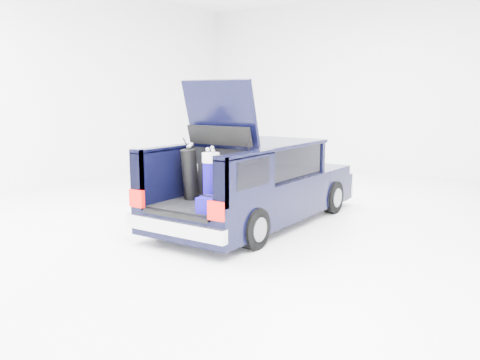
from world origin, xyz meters
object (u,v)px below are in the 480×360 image
Objects in this scene: car at (259,184)px; black_golf_bag at (190,174)px; blue_golf_bag at (211,178)px; red_suitcase at (236,189)px; blue_duffel at (215,205)px.

black_golf_bag is at bearing -105.92° from car.
car reaches higher than blue_golf_bag.
car is 1.42m from red_suitcase.
red_suitcase is 0.41m from blue_golf_bag.
car is at bearing 98.93° from black_golf_bag.
car is 5.19× the size of black_golf_bag.
car is at bearing 125.36° from red_suitcase.
blue_duffel is at bearing -75.75° from car.
black_golf_bag reaches higher than red_suitcase.
red_suitcase is at bearing 44.84° from blue_golf_bag.
red_suitcase is 0.58× the size of black_golf_bag.
red_suitcase is (0.43, -1.34, 0.17)m from car.
red_suitcase reaches higher than blue_duffel.
car reaches higher than red_suitcase.
black_golf_bag is 0.52m from blue_golf_bag.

